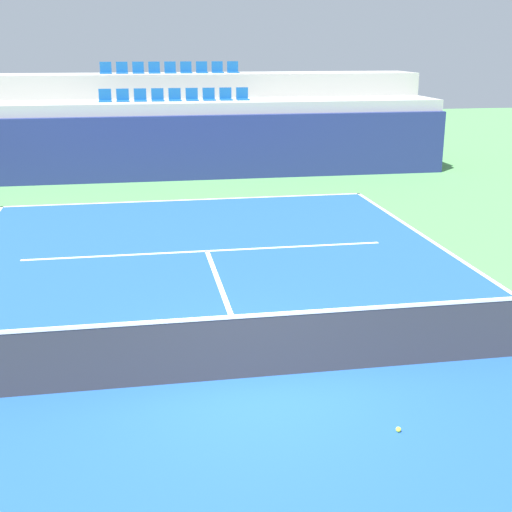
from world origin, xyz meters
The scene contains 12 objects.
ground_plane centered at (0.00, 0.00, 0.00)m, with size 80.00×80.00×0.00m, color #4C8C4C.
court_surface centered at (0.00, 0.00, 0.01)m, with size 11.00×24.00×0.01m, color #1E4C99.
baseline_far centered at (0.00, 11.95, 0.01)m, with size 11.00×0.10×0.00m, color white.
service_line_far centered at (0.00, 6.40, 0.01)m, with size 8.26×0.10×0.00m, color white.
centre_service_line centered at (0.00, 3.20, 0.01)m, with size 0.10×6.40×0.00m, color white.
back_wall centered at (0.00, 15.30, 1.11)m, with size 19.42×0.30×2.23m, color navy.
stands_tier_lower centered at (0.00, 16.65, 1.31)m, with size 19.42×2.40×2.63m, color #9E9E99.
stands_tier_upper centered at (0.00, 19.05, 1.75)m, with size 19.42×2.40×3.49m, color #9E9E99.
seating_row_lower centered at (0.00, 16.74, 2.75)m, with size 5.36×0.44×0.44m.
seating_row_upper centered at (0.00, 19.14, 3.62)m, with size 5.36×0.44×0.44m.
tennis_net centered at (0.00, 0.00, 0.51)m, with size 11.08×0.08×1.07m.
tennis_ball_0 centered at (1.49, -1.75, 0.04)m, with size 0.07×0.07×0.07m, color #CCE033.
Camera 1 is at (-1.53, -8.83, 4.57)m, focal length 48.58 mm.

